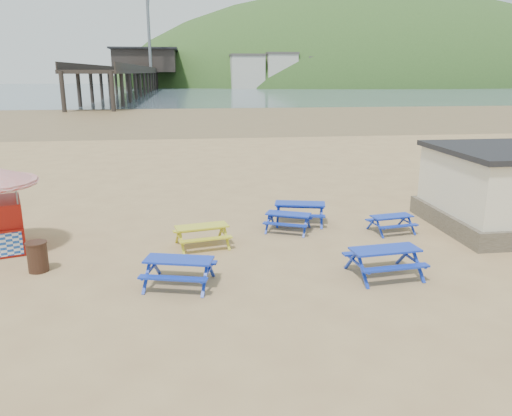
{
  "coord_description": "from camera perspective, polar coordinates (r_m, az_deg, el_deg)",
  "views": [
    {
      "loc": [
        -2.72,
        -16.39,
        5.92
      ],
      "look_at": [
        -0.34,
        1.5,
        1.0
      ],
      "focal_mm": 35.0,
      "sensor_mm": 36.0,
      "label": 1
    }
  ],
  "objects": [
    {
      "name": "headland_town",
      "position": [
        263.44,
        13.28,
        11.4
      ],
      "size": [
        264.0,
        144.0,
        108.0
      ],
      "color": "#2D4C1E",
      "rests_on": "ground"
    },
    {
      "name": "picnic_table_blue_b",
      "position": [
        19.23,
        3.69,
        -1.62
      ],
      "size": [
        2.08,
        1.91,
        0.7
      ],
      "rotation": [
        0.0,
        0.0,
        -0.41
      ],
      "color": "#0928B3",
      "rests_on": "ground"
    },
    {
      "name": "picnic_table_blue_a",
      "position": [
        20.26,
        5.02,
        -0.56
      ],
      "size": [
        2.32,
        2.03,
        0.84
      ],
      "rotation": [
        0.0,
        0.0,
        -0.23
      ],
      "color": "#0928B3",
      "rests_on": "ground"
    },
    {
      "name": "picnic_table_blue_d",
      "position": [
        14.54,
        -8.76,
        -7.24
      ],
      "size": [
        2.26,
        1.99,
        0.81
      ],
      "rotation": [
        0.0,
        0.0,
        -0.26
      ],
      "color": "#0928B3",
      "rests_on": "ground"
    },
    {
      "name": "sea",
      "position": [
        186.5,
        -6.96,
        13.32
      ],
      "size": [
        400.0,
        400.0,
        0.0
      ],
      "primitive_type": "plane",
      "color": "#455763",
      "rests_on": "ground"
    },
    {
      "name": "picnic_table_blue_e",
      "position": [
        15.5,
        14.45,
        -6.0
      ],
      "size": [
        2.21,
        1.85,
        0.86
      ],
      "rotation": [
        0.0,
        0.0,
        0.1
      ],
      "color": "#0928B3",
      "rests_on": "ground"
    },
    {
      "name": "litter_bin",
      "position": [
        16.71,
        -23.7,
        -5.1
      ],
      "size": [
        0.64,
        0.64,
        0.94
      ],
      "color": "#3C2118",
      "rests_on": "ground"
    },
    {
      "name": "pier",
      "position": [
        195.22,
        -12.51,
        14.76
      ],
      "size": [
        24.0,
        220.0,
        39.29
      ],
      "color": "black",
      "rests_on": "ground"
    },
    {
      "name": "ground",
      "position": [
        17.64,
        1.73,
        -4.37
      ],
      "size": [
        400.0,
        400.0,
        0.0
      ],
      "primitive_type": "plane",
      "color": "tan",
      "rests_on": "ground"
    },
    {
      "name": "wet_sand",
      "position": [
        71.69,
        -5.5,
        10.44
      ],
      "size": [
        400.0,
        400.0,
        0.0
      ],
      "primitive_type": "plane",
      "color": "olive",
      "rests_on": "ground"
    },
    {
      "name": "picnic_table_blue_c",
      "position": [
        19.74,
        15.2,
        -1.75
      ],
      "size": [
        1.75,
        1.49,
        0.66
      ],
      "rotation": [
        0.0,
        0.0,
        0.16
      ],
      "color": "#0928B3",
      "rests_on": "ground"
    },
    {
      "name": "picnic_table_yellow",
      "position": [
        17.58,
        -6.19,
        -3.21
      ],
      "size": [
        2.08,
        1.81,
        0.76
      ],
      "rotation": [
        0.0,
        0.0,
        0.21
      ],
      "color": "#BDCF28",
      "rests_on": "ground"
    }
  ]
}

